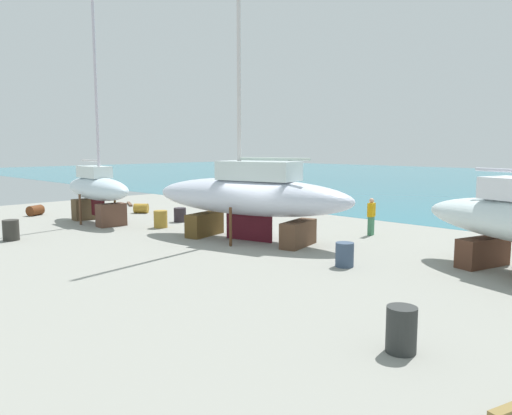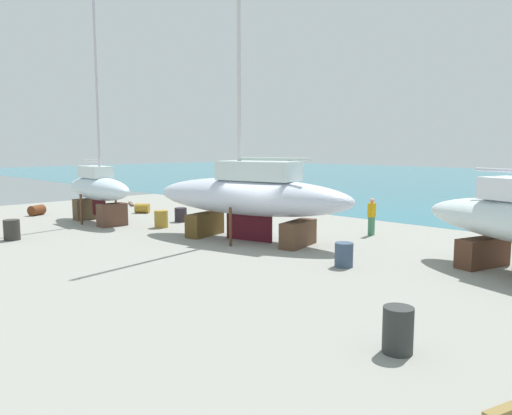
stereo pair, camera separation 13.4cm
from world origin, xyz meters
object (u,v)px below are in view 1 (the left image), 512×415
Objects in this scene: sailboat_far_slipway at (97,189)px; barrel_blue_faded at (141,208)px; sailboat_large_starboard at (250,195)px; barrel_ochre at (180,215)px; barrel_tipped_center at (401,330)px; barrel_tar_black at (35,210)px; worker at (371,216)px; barrel_rust_mid at (11,230)px; barrel_tipped_right at (345,255)px; barrel_tipped_left at (161,219)px.

sailboat_far_slipway reaches higher than barrel_blue_faded.
barrel_ochre is (-6.47, 1.12, -1.59)m from sailboat_large_starboard.
barrel_tipped_center reaches higher than barrel_tar_black.
sailboat_far_slipway reaches higher than worker.
barrel_rust_mid reaches higher than barrel_tipped_right.
barrel_blue_faded is at bearing 117.79° from sailboat_far_slipway.
barrel_ochre is 0.82× the size of barrel_tar_black.
barrel_blue_faded is (-3.62, 8.77, -0.15)m from barrel_rust_mid.
worker is (3.01, 4.81, -1.09)m from sailboat_large_starboard.
sailboat_far_slipway is 20.17m from barrel_tipped_center.
barrel_tipped_right is (12.96, 6.19, -0.03)m from barrel_rust_mid.
sailboat_far_slipway is 14.92× the size of barrel_ochre.
worker is 13.15m from barrel_tipped_center.
barrel_blue_faded is at bearing 171.17° from barrel_tipped_right.
sailboat_far_slipway is at bearing -162.04° from worker.
barrel_tipped_right is 0.96× the size of barrel_tipped_left.
sailboat_far_slipway is 5.61m from barrel_rust_mid.
barrel_tipped_center reaches higher than barrel_tipped_right.
barrel_tipped_left is (-16.02, 5.36, -0.03)m from barrel_tipped_center.
barrel_tipped_left is (-5.63, -0.70, -1.55)m from sailboat_large_starboard.
barrel_tipped_left is at bearing 74.90° from barrel_rust_mid.
barrel_blue_faded is (-14.01, -3.24, -0.59)m from worker.
barrel_tipped_left is 1.03× the size of barrel_blue_faded.
barrel_tipped_right is at bearing 25.54° from barrel_rust_mid.
barrel_tipped_center is at bearing -46.39° from barrel_tipped_right.
barrel_tar_black is at bearing 173.81° from barrel_tipped_center.
barrel_rust_mid is 1.07× the size of barrel_blue_faded.
barrel_tar_black is (-5.24, -1.24, -1.49)m from sailboat_far_slipway.
sailboat_far_slipway reaches higher than barrel_tipped_center.
sailboat_large_starboard is 11.24m from barrel_blue_faded.
barrel_tipped_left is (0.85, -1.82, 0.05)m from barrel_ochre.
worker is 19.40m from barrel_tar_black.
sailboat_large_starboard is 16.72× the size of barrel_tipped_center.
barrel_rust_mid is (-10.39, -12.01, -0.44)m from worker.
worker is at bearing 113.84° from barrel_tipped_right.
barrel_tipped_center reaches higher than barrel_tipped_left.
sailboat_large_starboard is at bearing 7.11° from barrel_tipped_left.
barrel_blue_faded is (-1.67, 3.69, -1.50)m from sailboat_far_slipway.
worker is 1.92× the size of barrel_rust_mid.
barrel_tipped_center is 1.03× the size of barrel_rust_mid.
barrel_rust_mid reaches higher than barrel_ochre.
barrel_tipped_right is at bearing 133.61° from barrel_tipped_center.
sailboat_large_starboard reaches higher than barrel_tar_black.
barrel_blue_faded is at bearing -178.32° from worker.
worker is 6.37m from barrel_tipped_right.
barrel_tipped_center is at bearing -18.49° from barrel_tipped_left.
sailboat_large_starboard is 20.30× the size of barrel_ochre.
barrel_tipped_center is 1.11× the size of barrel_blue_faded.
sailboat_far_slipway is at bearing 168.70° from barrel_tipped_center.
sailboat_large_starboard reaches higher than worker.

